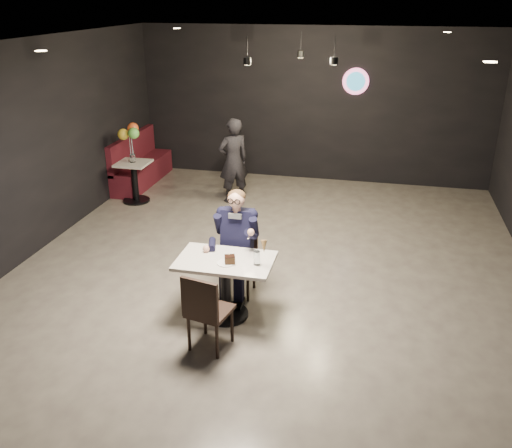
% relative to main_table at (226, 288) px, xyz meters
% --- Properties ---
extents(floor, '(9.00, 9.00, 0.00)m').
position_rel_main_table_xyz_m(floor, '(0.28, 0.93, -0.38)').
color(floor, gray).
rests_on(floor, ground).
extents(wall_sign, '(0.50, 0.06, 0.50)m').
position_rel_main_table_xyz_m(wall_sign, '(1.08, 5.40, 1.62)').
color(wall_sign, pink).
rests_on(wall_sign, floor).
extents(pendant_lights, '(1.40, 1.20, 0.36)m').
position_rel_main_table_xyz_m(pendant_lights, '(0.28, 2.93, 2.51)').
color(pendant_lights, black).
rests_on(pendant_lights, floor).
extents(main_table, '(1.10, 0.70, 0.75)m').
position_rel_main_table_xyz_m(main_table, '(0.00, 0.00, 0.00)').
color(main_table, silver).
rests_on(main_table, floor).
extents(chair_far, '(0.42, 0.46, 0.92)m').
position_rel_main_table_xyz_m(chair_far, '(0.00, 0.55, 0.09)').
color(chair_far, black).
rests_on(chair_far, floor).
extents(chair_near, '(0.51, 0.54, 0.92)m').
position_rel_main_table_xyz_m(chair_near, '(0.00, -0.61, 0.09)').
color(chair_near, black).
rests_on(chair_near, floor).
extents(seated_man, '(0.60, 0.80, 1.44)m').
position_rel_main_table_xyz_m(seated_man, '(0.00, 0.55, 0.34)').
color(seated_man, black).
rests_on(seated_man, floor).
extents(dessert_plate, '(0.20, 0.20, 0.01)m').
position_rel_main_table_xyz_m(dessert_plate, '(0.04, -0.10, 0.38)').
color(dessert_plate, white).
rests_on(dessert_plate, main_table).
extents(cake_slice, '(0.14, 0.13, 0.08)m').
position_rel_main_table_xyz_m(cake_slice, '(0.08, -0.09, 0.43)').
color(cake_slice, black).
rests_on(cake_slice, dessert_plate).
extents(mint_leaf, '(0.07, 0.04, 0.01)m').
position_rel_main_table_xyz_m(mint_leaf, '(0.08, -0.09, 0.47)').
color(mint_leaf, '#31812A').
rests_on(mint_leaf, cake_slice).
extents(sundae_glass, '(0.07, 0.07, 0.16)m').
position_rel_main_table_xyz_m(sundae_glass, '(0.38, -0.04, 0.46)').
color(sundae_glass, silver).
rests_on(sundae_glass, main_table).
extents(wafer_cone, '(0.08, 0.08, 0.14)m').
position_rel_main_table_xyz_m(wafer_cone, '(0.47, -0.08, 0.63)').
color(wafer_cone, '#B37949').
rests_on(wafer_cone, sundae_glass).
extents(booth_bench, '(0.49, 1.96, 0.98)m').
position_rel_main_table_xyz_m(booth_bench, '(-2.97, 4.34, 0.12)').
color(booth_bench, '#4F1118').
rests_on(booth_bench, floor).
extents(side_table, '(0.56, 0.56, 0.70)m').
position_rel_main_table_xyz_m(side_table, '(-2.67, 3.34, -0.02)').
color(side_table, silver).
rests_on(side_table, floor).
extents(balloon_vase, '(0.10, 0.10, 0.15)m').
position_rel_main_table_xyz_m(balloon_vase, '(-2.67, 3.34, 0.45)').
color(balloon_vase, silver).
rests_on(balloon_vase, side_table).
extents(balloon_bunch, '(0.36, 0.36, 0.60)m').
position_rel_main_table_xyz_m(balloon_bunch, '(-2.67, 3.34, 0.82)').
color(balloon_bunch, yellow).
rests_on(balloon_bunch, balloon_vase).
extents(passerby, '(0.67, 0.63, 1.54)m').
position_rel_main_table_xyz_m(passerby, '(-0.92, 3.76, 0.40)').
color(passerby, black).
rests_on(passerby, floor).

